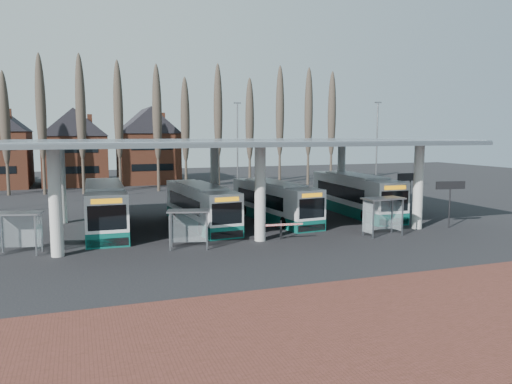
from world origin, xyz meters
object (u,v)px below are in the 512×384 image
object	(u,v)px
bus_2	(274,202)
shelter_2	(382,208)
shelter_0	(19,223)
bus_1	(200,206)
shelter_1	(189,220)
bus_0	(105,208)
bus_3	(355,195)

from	to	relation	value
bus_2	shelter_2	bearing A→B (deg)	-66.24
shelter_0	shelter_2	xyz separation A→B (m)	(22.27, -2.58, 0.12)
bus_1	shelter_2	world-z (taller)	bus_1
bus_1	shelter_1	size ratio (longest dim) A/B	4.11
bus_0	bus_1	distance (m)	6.78
shelter_1	shelter_2	world-z (taller)	shelter_2
bus_0	shelter_2	size ratio (longest dim) A/B	4.25
bus_2	shelter_0	bearing A→B (deg)	-169.43
shelter_1	shelter_2	bearing A→B (deg)	12.02
shelter_2	bus_3	bearing A→B (deg)	66.76
shelter_1	shelter_0	bearing A→B (deg)	-176.59
bus_0	bus_2	size ratio (longest dim) A/B	1.08
bus_0	bus_2	world-z (taller)	bus_0
shelter_0	bus_3	bearing A→B (deg)	27.50
shelter_2	bus_1	bearing A→B (deg)	140.47
bus_3	shelter_1	bearing A→B (deg)	-150.75
shelter_0	shelter_1	world-z (taller)	shelter_0
bus_0	bus_1	size ratio (longest dim) A/B	1.08
bus_0	shelter_2	bearing A→B (deg)	-23.77
shelter_1	shelter_2	distance (m)	12.95
bus_2	shelter_1	bearing A→B (deg)	-145.29
bus_1	shelter_2	bearing A→B (deg)	-40.44
bus_1	bus_2	bearing A→B (deg)	-2.22
bus_0	bus_3	bearing A→B (deg)	2.67
bus_3	shelter_0	bearing A→B (deg)	-163.72
shelter_2	shelter_1	bearing A→B (deg)	173.66
bus_2	shelter_2	world-z (taller)	bus_2
bus_0	bus_3	xyz separation A→B (m)	(20.40, 0.35, 0.01)
bus_3	shelter_2	world-z (taller)	bus_3
shelter_0	shelter_1	distance (m)	9.54
bus_3	shelter_2	size ratio (longest dim) A/B	4.31
bus_3	shelter_1	xyz separation A→B (m)	(-16.03, -7.92, 0.10)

